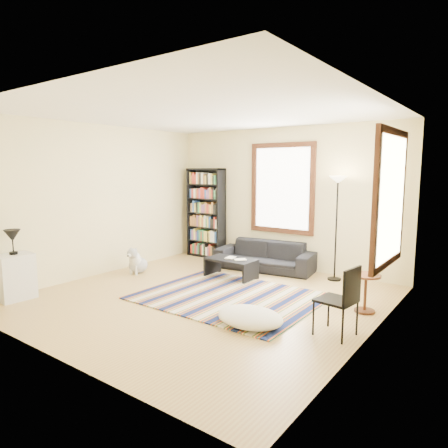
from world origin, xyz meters
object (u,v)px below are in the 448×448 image
Objects in this scene: sofa at (265,256)px; floor_cushion at (250,317)px; folding_chair at (336,300)px; dog at (138,260)px; white_cabinet at (15,277)px; coffee_table at (231,268)px; side_table at (365,293)px; floor_lamp at (336,229)px; bookshelf at (206,213)px.

sofa is 2.90m from floor_cushion.
folding_chair reaches higher than sofa.
floor_cushion is 1.77× the size of dog.
white_cabinet is (-4.45, -1.59, -0.08)m from folding_chair.
coffee_table is 1.67× the size of side_table.
side_table is at bearing 52.89° from floor_cushion.
folding_chair reaches higher than dog.
side_table is at bearing -7.63° from coffee_table.
folding_chair is (2.48, -1.34, 0.25)m from coffee_table.
dog is (-3.14, 0.93, 0.14)m from floor_cushion.
floor_cushion is 0.48× the size of floor_lamp.
floor_cushion is 3.28m from dog.
coffee_table is 2.55m from side_table.
floor_lamp is 3.69× the size of dog.
sofa is at bearing 63.98° from white_cabinet.
coffee_table is at bearing 59.66° from white_cabinet.
floor_cushion is (3.00, -2.86, -0.89)m from bookshelf.
coffee_table is at bearing 12.18° from dog.
sofa is at bearing -8.99° from bookshelf.
dog is (-4.17, -0.43, -0.02)m from side_table.
folding_chair is (-0.05, -1.00, 0.16)m from side_table.
sofa is 2.48m from dog.
floor_cushion is (1.50, -1.70, -0.07)m from coffee_table.
folding_chair reaches higher than white_cabinet.
floor_lamp is 2.16× the size of folding_chair.
bookshelf is 2.86× the size of white_cabinet.
floor_lamp is 1.75m from side_table.
floor_lamp is 3.44× the size of side_table.
coffee_table is (-0.20, -0.89, -0.10)m from sofa.
white_cabinet is at bearing -132.25° from floor_lamp.
floor_cushion is 1.72m from side_table.
floor_lamp is (3.09, -0.17, -0.07)m from bookshelf.
white_cabinet is at bearing -150.04° from side_table.
floor_lamp is (1.58, 0.99, 0.75)m from coffee_table.
side_table is at bearing -20.32° from bookshelf.
sofa is at bearing 77.41° from coffee_table.
dog is (-1.65, -0.77, 0.07)m from coffee_table.
bookshelf reaches higher than side_table.
floor_cushion is (1.30, -2.59, -0.17)m from sofa.
folding_chair reaches higher than floor_cushion.
side_table is 5.19m from white_cabinet.
floor_lamp is 2.54m from folding_chair.
sofa is 2.14× the size of coffee_table.
sofa is 1.87m from bookshelf.
floor_lamp is at bearing 31.89° from coffee_table.
floor_cushion is at bearing 23.15° from white_cabinet.
folding_chair is at bearing -20.75° from dog.
floor_lamp reaches higher than dog.
sofa reaches higher than dog.
white_cabinet is 2.19m from dog.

